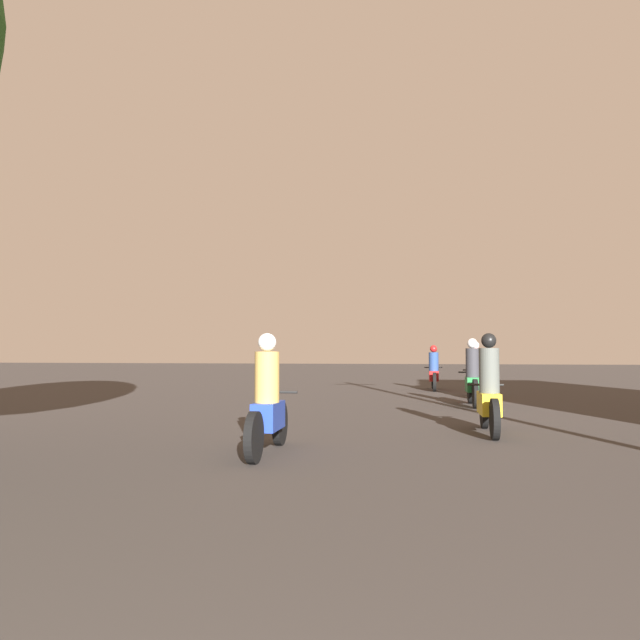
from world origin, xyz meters
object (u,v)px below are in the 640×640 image
(motorcycle_yellow, at_px, (489,394))
(motorcycle_green, at_px, (472,379))
(motorcycle_orange, at_px, (475,375))
(motorcycle_blue, at_px, (268,405))
(motorcycle_red, at_px, (434,372))

(motorcycle_yellow, bearing_deg, motorcycle_green, 88.51)
(motorcycle_yellow, height_order, motorcycle_orange, motorcycle_yellow)
(motorcycle_blue, height_order, motorcycle_orange, motorcycle_orange)
(motorcycle_blue, height_order, motorcycle_red, motorcycle_blue)
(motorcycle_blue, xyz_separation_m, motorcycle_orange, (3.61, 10.16, 0.01))
(motorcycle_yellow, bearing_deg, motorcycle_blue, -141.39)
(motorcycle_red, bearing_deg, motorcycle_yellow, -91.61)
(motorcycle_blue, distance_m, motorcycle_red, 13.55)
(motorcycle_green, bearing_deg, motorcycle_orange, 80.52)
(motorcycle_blue, relative_size, motorcycle_orange, 1.02)
(motorcycle_yellow, relative_size, motorcycle_red, 0.98)
(motorcycle_blue, bearing_deg, motorcycle_green, 60.10)
(motorcycle_yellow, distance_m, motorcycle_green, 5.10)
(motorcycle_blue, distance_m, motorcycle_green, 8.18)
(motorcycle_yellow, xyz_separation_m, motorcycle_green, (0.20, 5.10, 0.01))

